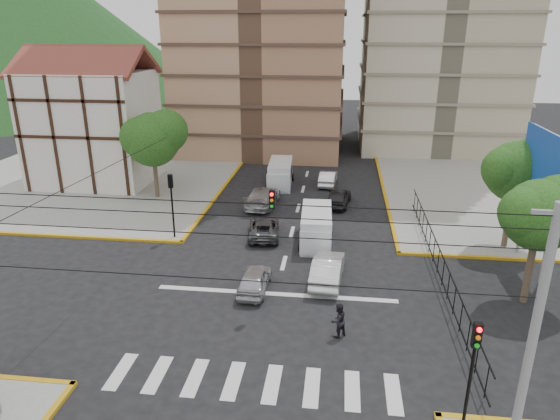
% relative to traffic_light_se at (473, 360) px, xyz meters
% --- Properties ---
extents(ground, '(160.00, 160.00, 0.00)m').
position_rel_traffic_light_se_xyz_m(ground, '(-7.80, 7.80, -3.11)').
color(ground, black).
rests_on(ground, ground).
extents(sidewalk_nw, '(26.00, 26.00, 0.15)m').
position_rel_traffic_light_se_xyz_m(sidewalk_nw, '(-27.80, 27.80, -3.04)').
color(sidewalk_nw, gray).
rests_on(sidewalk_nw, ground).
extents(sidewalk_ne, '(26.00, 26.00, 0.15)m').
position_rel_traffic_light_se_xyz_m(sidewalk_ne, '(12.20, 27.80, -3.04)').
color(sidewalk_ne, gray).
rests_on(sidewalk_ne, ground).
extents(crosswalk_stripes, '(12.00, 2.40, 0.01)m').
position_rel_traffic_light_se_xyz_m(crosswalk_stripes, '(-7.80, 1.80, -3.11)').
color(crosswalk_stripes, silver).
rests_on(crosswalk_stripes, ground).
extents(stop_line, '(13.00, 0.40, 0.01)m').
position_rel_traffic_light_se_xyz_m(stop_line, '(-7.80, 9.00, -3.11)').
color(stop_line, silver).
rests_on(stop_line, ground).
extents(tudor_building, '(10.80, 8.05, 12.23)m').
position_rel_traffic_light_se_xyz_m(tudor_building, '(-26.80, 27.80, 2.14)').
color(tudor_building, silver).
rests_on(tudor_building, ground).
extents(distant_hill, '(70.00, 70.00, 28.00)m').
position_rel_traffic_light_se_xyz_m(distant_hill, '(-62.80, 77.80, 10.89)').
color(distant_hill, '#194B1A').
rests_on(distant_hill, ground).
extents(park_fence, '(0.10, 22.50, 1.66)m').
position_rel_traffic_light_se_xyz_m(park_fence, '(1.20, 12.30, -3.11)').
color(park_fence, black).
rests_on(park_fence, ground).
extents(billboard, '(0.36, 6.20, 8.10)m').
position_rel_traffic_light_se_xyz_m(billboard, '(6.65, 13.80, 2.89)').
color(billboard, slate).
rests_on(billboard, ground).
extents(tree_park_a, '(4.41, 3.60, 6.83)m').
position_rel_traffic_light_se_xyz_m(tree_park_a, '(5.28, 9.81, 1.90)').
color(tree_park_a, '#473828').
rests_on(tree_park_a, ground).
extents(tree_park_c, '(4.65, 3.80, 7.25)m').
position_rel_traffic_light_se_xyz_m(tree_park_c, '(6.29, 16.81, 2.22)').
color(tree_park_c, '#473828').
rests_on(tree_park_c, ground).
extents(tree_tudor, '(5.39, 4.40, 7.43)m').
position_rel_traffic_light_se_xyz_m(tree_tudor, '(-19.70, 23.81, 2.11)').
color(tree_tudor, '#473828').
rests_on(tree_tudor, ground).
extents(traffic_light_se, '(0.28, 0.22, 4.40)m').
position_rel_traffic_light_se_xyz_m(traffic_light_se, '(0.00, 0.00, 0.00)').
color(traffic_light_se, black).
rests_on(traffic_light_se, ground).
extents(traffic_light_nw, '(0.28, 0.22, 4.40)m').
position_rel_traffic_light_se_xyz_m(traffic_light_nw, '(-15.60, 15.60, 0.00)').
color(traffic_light_nw, black).
rests_on(traffic_light_nw, ground).
extents(traffic_light_hanging, '(18.00, 9.12, 0.92)m').
position_rel_traffic_light_se_xyz_m(traffic_light_hanging, '(-7.80, 5.76, 2.79)').
color(traffic_light_hanging, black).
rests_on(traffic_light_hanging, ground).
extents(utility_pole_se, '(1.40, 0.28, 9.00)m').
position_rel_traffic_light_se_xyz_m(utility_pole_se, '(1.20, -1.20, 1.65)').
color(utility_pole_se, slate).
rests_on(utility_pole_se, ground).
extents(van_right_lane, '(2.13, 5.01, 2.23)m').
position_rel_traffic_light_se_xyz_m(van_right_lane, '(-6.03, 15.94, -2.03)').
color(van_right_lane, silver).
rests_on(van_right_lane, ground).
extents(van_left_lane, '(2.26, 5.11, 2.26)m').
position_rel_traffic_light_se_xyz_m(van_left_lane, '(-9.94, 28.36, -2.02)').
color(van_left_lane, silver).
rests_on(van_left_lane, ground).
extents(car_silver_front_left, '(1.57, 3.77, 1.28)m').
position_rel_traffic_light_se_xyz_m(car_silver_front_left, '(-9.00, 9.31, -2.47)').
color(car_silver_front_left, silver).
rests_on(car_silver_front_left, ground).
extents(car_white_front_right, '(1.94, 4.71, 1.52)m').
position_rel_traffic_light_se_xyz_m(car_white_front_right, '(-5.09, 10.84, -2.35)').
color(car_white_front_right, white).
rests_on(car_white_front_right, ground).
extents(car_grey_mid_left, '(2.54, 4.60, 1.22)m').
position_rel_traffic_light_se_xyz_m(car_grey_mid_left, '(-9.64, 16.84, -2.50)').
color(car_grey_mid_left, '#505357').
rests_on(car_grey_mid_left, ground).
extents(car_silver_rear_left, '(2.52, 5.46, 1.54)m').
position_rel_traffic_light_se_xyz_m(car_silver_rear_left, '(-10.70, 23.02, -2.34)').
color(car_silver_rear_left, '#ADACB1').
rests_on(car_silver_rear_left, ground).
extents(car_darkgrey_mid_right, '(2.31, 4.43, 1.44)m').
position_rel_traffic_light_se_xyz_m(car_darkgrey_mid_right, '(-4.65, 23.81, -2.39)').
color(car_darkgrey_mid_right, '#252527').
rests_on(car_darkgrey_mid_right, ground).
extents(car_white_rear_right, '(1.69, 4.11, 1.33)m').
position_rel_traffic_light_se_xyz_m(car_white_rear_right, '(-5.65, 29.35, -2.45)').
color(car_white_rear_right, white).
rests_on(car_white_rear_right, ground).
extents(pedestrian_crosswalk, '(1.04, 1.02, 1.69)m').
position_rel_traffic_light_se_xyz_m(pedestrian_crosswalk, '(-4.43, 5.47, -2.27)').
color(pedestrian_crosswalk, black).
rests_on(pedestrian_crosswalk, ground).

